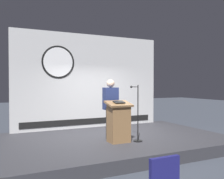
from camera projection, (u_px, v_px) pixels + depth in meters
The scene contains 6 objects.
ground_plane at pixel (113, 148), 7.12m from camera, with size 40.00×40.00×0.00m, color #383D47.
stage_platform at pixel (113, 142), 7.12m from camera, with size 6.40×4.00×0.30m, color #333338.
banner_display at pixel (90, 81), 8.73m from camera, with size 5.28×0.12×3.24m.
podium at pixel (119, 122), 6.51m from camera, with size 0.64×0.50×1.08m.
speaker_person at pixel (111, 108), 6.94m from camera, with size 0.40×0.26×1.64m.
microphone_stand at pixel (137, 121), 6.64m from camera, with size 0.24×0.51×1.49m.
Camera 1 is at (-3.09, -6.37, 1.82)m, focal length 40.06 mm.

